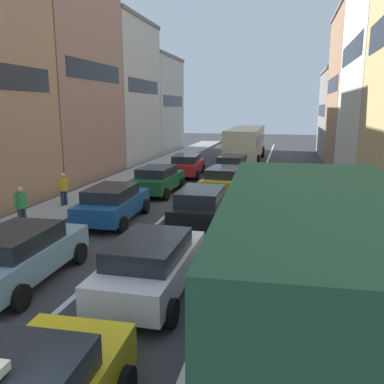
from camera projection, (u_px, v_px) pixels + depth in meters
The scene contains 17 objects.
sidewalk_left at pixel (114, 185), 24.00m from camera, with size 2.60×64.00×0.14m, color #9F9F9F.
lane_stripe_left at pixel (195, 190), 22.89m from camera, with size 0.16×60.00×0.01m, color silver.
lane_stripe_right at pixel (255, 193), 22.13m from camera, with size 0.16×60.00×0.01m, color silver.
building_row_left at pixel (44, 90), 25.63m from camera, with size 7.20×43.90×12.64m.
removalist_box_truck at pixel (310, 285), 6.08m from camera, with size 3.01×7.81×3.58m.
sedan_centre_lane_second at pixel (151, 264), 10.00m from camera, with size 2.07×4.31×1.49m.
wagon_left_lane_second at pixel (20, 254), 10.66m from camera, with size 2.17×4.35×1.49m.
hatchback_centre_lane_third at pixel (201, 205), 15.92m from camera, with size 2.09×4.31×1.49m.
sedan_left_lane_third at pixel (113, 203), 16.38m from camera, with size 2.23×4.38×1.49m.
coupe_centre_lane_fourth at pixel (224, 180), 21.52m from camera, with size 2.30×4.41×1.49m.
sedan_left_lane_fourth at pixel (158, 179), 21.72m from camera, with size 2.13×4.33×1.49m.
sedan_centre_lane_fifth at pixel (232, 166), 26.70m from camera, with size 2.29×4.41×1.49m.
sedan_left_lane_fifth at pixel (187, 165), 27.17m from camera, with size 2.28×4.40×1.49m.
sedan_right_lane_behind_truck at pixel (288, 228), 12.97m from camera, with size 2.17×4.35×1.49m.
bus_mid_queue_primary at pixel (246, 141), 34.22m from camera, with size 2.82×10.51×2.90m.
pedestrian_near_kerb at pixel (63, 188), 18.58m from camera, with size 0.34×0.50×1.66m.
pedestrian_far_sidewalk at pixel (21, 205), 15.39m from camera, with size 0.34×0.52×1.66m.
Camera 1 is at (3.26, -1.87, 4.61)m, focal length 37.60 mm.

